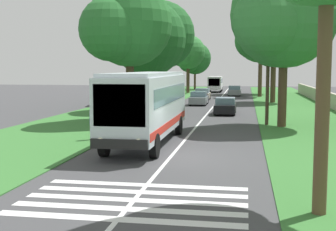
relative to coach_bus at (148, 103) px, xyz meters
name	(u,v)px	position (x,y,z in m)	size (l,w,h in m)	color
ground	(171,156)	(-3.38, -1.80, -2.15)	(160.00, 160.00, 0.00)	#424244
grass_verge_left	(100,117)	(11.62, 6.40, -2.13)	(120.00, 8.00, 0.04)	#387533
grass_verge_right	(313,121)	(11.62, -10.00, -2.13)	(120.00, 8.00, 0.04)	#387533
centre_line	(202,119)	(11.62, -1.80, -2.14)	(110.00, 0.16, 0.01)	silver
coach_bus	(148,103)	(0.00, 0.00, 0.00)	(11.16, 2.62, 3.73)	silver
zebra_crossing	(134,200)	(-10.37, -1.80, -2.14)	(4.05, 6.80, 0.01)	silver
trailing_car_0	(225,106)	(16.13, -3.35, -1.48)	(4.30, 1.78, 1.43)	black
trailing_car_1	(199,99)	(25.59, -0.13, -1.48)	(4.30, 1.78, 1.43)	gray
trailing_car_2	(202,95)	(33.03, 0.19, -1.48)	(4.30, 1.78, 1.43)	#B7A893
trailing_car_3	(234,91)	(42.48, -3.48, -1.48)	(4.30, 1.78, 1.43)	gray
trailing_minibus_0	(215,83)	(51.84, -0.14, -0.60)	(6.00, 2.14, 2.53)	silver
roadside_tree_left_0	(127,27)	(9.12, 3.46, 4.73)	(7.85, 6.24, 10.13)	#4C3826
roadside_tree_left_1	(147,40)	(18.16, 3.94, 4.32)	(8.08, 6.91, 10.06)	#4C3826
roadside_tree_left_2	(187,53)	(48.16, 4.09, 4.09)	(6.38, 5.34, 9.01)	#4C3826
roadside_tree_left_3	(194,59)	(59.38, 4.24, 3.32)	(7.06, 5.82, 8.48)	#4C3826
roadside_tree_left_4	(159,37)	(27.22, 4.58, 5.17)	(9.49, 7.66, 11.30)	brown
roadside_tree_right_0	(281,17)	(7.96, -7.29, 5.16)	(8.17, 7.10, 10.99)	#4C3826
roadside_tree_right_1	(260,39)	(40.32, -6.77, 5.61)	(6.71, 5.38, 10.58)	#4C3826
roadside_tree_right_2	(259,39)	(47.09, -6.85, 6.07)	(8.97, 7.55, 12.13)	#4C3826
roadside_tree_right_3	(272,41)	(29.96, -7.91, 4.84)	(7.79, 6.39, 10.34)	#4C3826
utility_pole	(268,64)	(8.80, -6.54, 2.10)	(0.24, 1.40, 8.13)	#473828
pedestrian	(93,124)	(0.45, 3.18, -1.24)	(0.34, 0.34, 1.69)	#26262D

